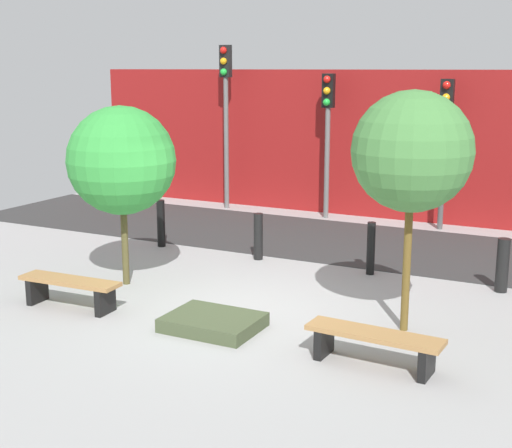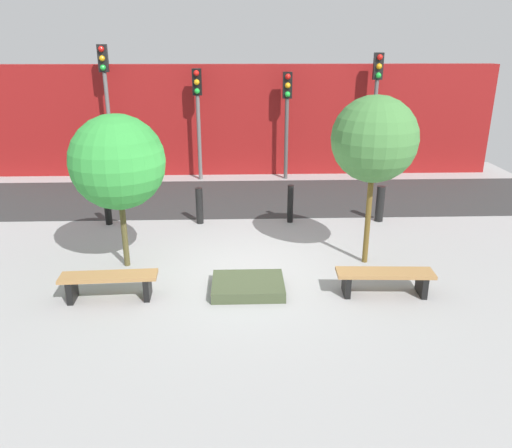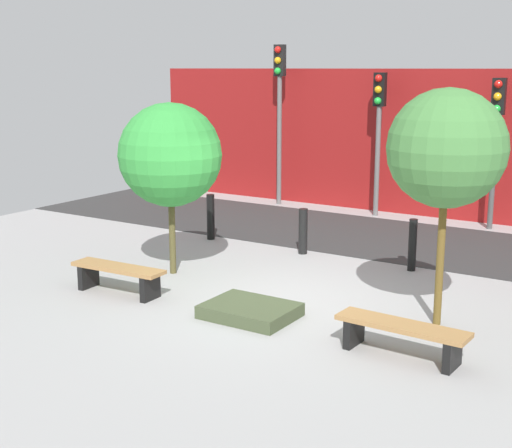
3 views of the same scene
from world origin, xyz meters
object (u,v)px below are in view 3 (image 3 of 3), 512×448
bench_left (118,274)px  tree_behind_left_bench (170,155)px  traffic_light_mid_east (497,125)px  traffic_light_west (279,96)px  bollard_center (412,245)px  traffic_light_mid_west (379,118)px  tree_behind_right_bench (447,149)px  bollard_far_left (211,217)px  planter_bed (250,311)px  bollard_left (303,231)px  bench_right (402,333)px

bench_left → tree_behind_left_bench: (0.00, 1.36, 1.75)m
traffic_light_mid_east → traffic_light_west: bearing=180.0°
bollard_center → traffic_light_mid_west: 5.17m
bench_left → tree_behind_right_bench: 5.36m
tree_behind_left_bench → traffic_light_mid_west: traffic_light_mid_west is taller
bollard_center → traffic_light_mid_west: (-2.46, 4.13, 1.90)m
traffic_light_mid_west → traffic_light_mid_east: 2.73m
bench_left → tree_behind_left_bench: tree_behind_left_bench is taller
bollard_far_left → tree_behind_left_bench: bearing=-68.8°
bench_left → planter_bed: bench_left is taller
bollard_left → planter_bed: bearing=-72.9°
tree_behind_left_bench → bollard_far_left: (-0.93, 2.39, -1.59)m
planter_bed → traffic_light_mid_east: (1.37, 7.69, 2.20)m
bollard_far_left → traffic_light_mid_east: bearing=41.6°
bollard_far_left → bollard_left: (2.19, 0.00, -0.03)m
bench_right → bollard_center: size_ratio=1.81×
planter_bed → traffic_light_west: 9.12m
tree_behind_right_bench → tree_behind_left_bench: bearing=-180.0°
tree_behind_right_bench → bollard_left: size_ratio=3.71×
tree_behind_right_bench → traffic_light_mid_east: bearing=98.7°
bench_right → tree_behind_left_bench: (-4.72, 1.36, 1.76)m
bench_right → tree_behind_right_bench: size_ratio=0.52×
planter_bed → bollard_left: bearing=107.1°
tree_behind_left_bench → bollard_far_left: 3.02m
bench_left → traffic_light_mid_east: traffic_light_mid_east is taller
bench_left → bollard_left: size_ratio=1.86×
bollard_left → traffic_light_mid_east: 5.15m
bollard_center → bollard_far_left: bearing=180.0°
tree_behind_left_bench → bollard_center: size_ratio=3.18×
traffic_light_west → traffic_light_mid_west: bearing=-0.0°
tree_behind_left_bench → traffic_light_mid_west: bearing=81.3°
tree_behind_left_bench → bollard_far_left: tree_behind_left_bench is taller
tree_behind_left_bench → tree_behind_right_bench: 4.73m
traffic_light_mid_east → tree_behind_left_bench: bearing=-119.7°
planter_bed → traffic_light_mid_west: traffic_light_mid_west is taller
bench_left → tree_behind_right_bench: bearing=13.4°
traffic_light_west → bollard_far_left: bearing=-78.9°
tree_behind_right_bench → bollard_center: (-1.26, 2.39, -1.99)m
tree_behind_left_bench → traffic_light_west: bearing=104.9°
bollard_center → traffic_light_mid_east: traffic_light_mid_east is taller
planter_bed → tree_behind_left_bench: size_ratio=0.43×
bollard_far_left → traffic_light_mid_west: 4.93m
traffic_light_west → traffic_light_mid_west: traffic_light_west is taller
bollard_far_left → bollard_center: (4.38, 0.00, -0.01)m
tree_behind_right_bench → traffic_light_mid_west: size_ratio=0.96×
bench_right → bollard_center: (-1.26, 3.76, 0.15)m
tree_behind_right_bench → traffic_light_west: size_ratio=0.80×
tree_behind_left_bench → traffic_light_west: size_ratio=0.72×
bench_right → bollard_left: bollard_left is taller
tree_behind_left_bench → traffic_light_west: (-1.74, 6.52, 0.73)m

